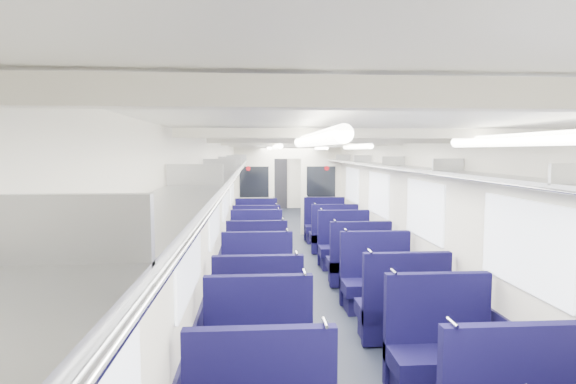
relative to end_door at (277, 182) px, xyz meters
name	(u,v)px	position (x,y,z in m)	size (l,w,h in m)	color
floor	(299,264)	(0.00, -8.94, -1.00)	(2.80, 18.00, 0.01)	black
ceiling	(300,143)	(0.00, -8.94, 1.35)	(2.80, 18.00, 0.01)	white
wall_left	(226,205)	(-1.40, -8.94, 0.18)	(0.02, 18.00, 2.35)	beige
dado_left	(228,248)	(-1.39, -8.94, -0.65)	(0.03, 17.90, 0.70)	black
wall_right	(371,204)	(1.40, -8.94, 0.18)	(0.02, 18.00, 2.35)	beige
dado_right	(370,246)	(1.39, -8.94, -0.65)	(0.03, 17.90, 0.70)	black
wall_far	(277,178)	(0.00, 0.06, 0.18)	(2.80, 0.02, 2.35)	beige
luggage_rack_left	(236,163)	(-1.21, -8.94, 0.97)	(0.36, 17.40, 0.18)	#B2B5BA
luggage_rack_right	(362,163)	(1.21, -8.94, 0.97)	(0.36, 17.40, 0.18)	#B2B5BA
windows	(302,194)	(0.00, -9.40, 0.42)	(2.78, 15.60, 0.75)	white
ceiling_fittings	(301,146)	(0.00, -9.20, 1.29)	(2.70, 16.06, 0.11)	silver
end_door	(277,182)	(0.00, 0.00, 0.00)	(0.75, 0.06, 2.00)	black
bulkhead	(288,188)	(0.00, -5.66, 0.23)	(2.80, 0.10, 2.35)	silver
seat_6	(259,360)	(-0.83, -13.82, -0.66)	(0.99, 0.55, 1.11)	#0E0B38
seat_7	(442,356)	(0.83, -13.85, -0.66)	(0.99, 0.55, 1.11)	#0E0B38
seat_8	(258,317)	(-0.83, -12.73, -0.66)	(0.99, 0.55, 1.11)	#0E0B38
seat_9	(402,313)	(0.83, -12.70, -0.66)	(0.99, 0.55, 1.11)	#0E0B38
seat_10	(257,286)	(-0.83, -11.52, -0.66)	(0.99, 0.55, 1.11)	#0E0B38
seat_11	(377,285)	(0.83, -11.58, -0.66)	(0.99, 0.55, 1.11)	#0E0B38
seat_12	(257,263)	(-0.83, -10.20, -0.66)	(0.99, 0.55, 1.11)	#0E0B38
seat_13	(358,265)	(0.83, -10.42, -0.66)	(0.99, 0.55, 1.11)	#0E0B38
seat_14	(257,249)	(-0.83, -9.06, -0.66)	(0.99, 0.55, 1.11)	#0E0B38
seat_15	(345,250)	(0.83, -9.23, -0.66)	(0.99, 0.55, 1.11)	#0E0B38
seat_16	(257,239)	(-0.83, -8.05, -0.66)	(0.99, 0.55, 1.11)	#0E0B38
seat_17	(334,237)	(0.83, -7.99, -0.66)	(0.99, 0.55, 1.11)	#0E0B38
seat_18	(256,230)	(-0.83, -6.92, -0.66)	(0.99, 0.55, 1.11)	#0E0B38
seat_19	(325,228)	(0.83, -6.75, -0.66)	(0.99, 0.55, 1.11)	#0E0B38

